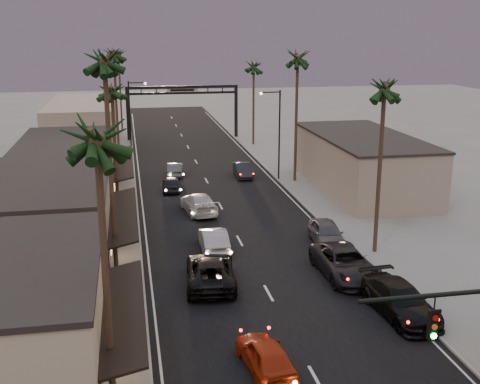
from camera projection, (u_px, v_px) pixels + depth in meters
name	position (u px, v px, depth m)	size (l,w,h in m)	color
ground	(215.00, 197.00, 54.58)	(200.00, 200.00, 0.00)	slate
road	(208.00, 183.00, 59.32)	(14.00, 120.00, 0.02)	black
sidewalk_left	(111.00, 171.00, 64.24)	(5.00, 92.00, 0.12)	slate
sidewalk_right	(283.00, 164.00, 67.64)	(5.00, 92.00, 0.12)	slate
storefront_near	(4.00, 328.00, 24.98)	(8.00, 12.00, 5.50)	beige
storefront_mid	(45.00, 224.00, 38.26)	(8.00, 14.00, 5.50)	gray
storefront_far	(67.00, 171.00, 53.49)	(8.00, 16.00, 5.00)	beige
storefront_dist	(83.00, 126.00, 75.16)	(8.00, 20.00, 6.00)	gray
building_right	(362.00, 164.00, 56.43)	(8.00, 18.00, 5.00)	gray
arch	(182.00, 99.00, 81.56)	(15.20, 0.40, 7.27)	black
streetlight_right	(277.00, 128.00, 59.16)	(2.13, 0.30, 9.00)	black
streetlight_left	(132.00, 113.00, 69.00)	(2.13, 0.30, 9.00)	black
palm_la	(96.00, 129.00, 20.64)	(3.20, 3.20, 13.20)	#38281C
palm_lb	(104.00, 55.00, 32.45)	(3.20, 3.20, 15.20)	#38281C
palm_lc	(111.00, 86.00, 46.49)	(3.20, 3.20, 12.20)	#38281C
palm_ld	(114.00, 51.00, 63.99)	(3.20, 3.20, 14.20)	#38281C
palm_ra	(385.00, 83.00, 37.94)	(3.20, 3.20, 13.20)	#38281C
palm_rb	(298.00, 54.00, 56.64)	(3.20, 3.20, 14.20)	#38281C
palm_rc	(254.00, 63.00, 76.12)	(3.20, 3.20, 12.20)	#38281C
palm_far	(118.00, 52.00, 86.10)	(3.20, 3.20, 13.20)	#38281C
oncoming_red	(266.00, 355.00, 26.67)	(1.78, 4.42, 1.50)	#9F250B
oncoming_pickup	(210.00, 271.00, 35.66)	(2.82, 6.11, 1.70)	black
oncoming_silver	(214.00, 240.00, 41.06)	(1.70, 4.88, 1.61)	#9B9A9F
oncoming_white	(199.00, 203.00, 49.65)	(2.28, 5.60, 1.62)	#B6B6B6
oncoming_dgrey	(171.00, 184.00, 56.33)	(1.66, 4.12, 1.40)	black
oncoming_grey_far	(175.00, 169.00, 62.05)	(1.47, 4.21, 1.39)	#47484C
curbside_near	(345.00, 263.00, 36.82)	(2.90, 6.30, 1.75)	black
curbside_black	(400.00, 300.00, 31.80)	(2.41, 5.92, 1.72)	black
curbside_grey	(327.00, 233.00, 42.21)	(2.01, 5.00, 1.70)	#46464A
curbside_far	(243.00, 170.00, 61.62)	(1.52, 4.35, 1.43)	black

